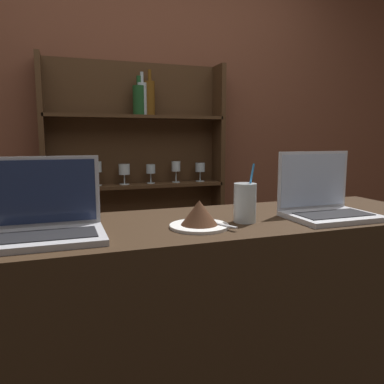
% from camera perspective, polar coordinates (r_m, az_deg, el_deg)
% --- Properties ---
extents(bar_counter, '(1.76, 0.53, 0.98)m').
position_cam_1_polar(bar_counter, '(1.52, 3.11, -22.57)').
color(bar_counter, black).
rests_on(bar_counter, ground_plane).
extents(back_wall, '(7.00, 0.06, 2.70)m').
position_cam_1_polar(back_wall, '(2.55, -8.10, 10.12)').
color(back_wall, brown).
rests_on(back_wall, ground_plane).
extents(back_shelf, '(1.15, 0.18, 1.74)m').
position_cam_1_polar(back_shelf, '(2.48, -8.35, 0.18)').
color(back_shelf, '#472D19').
rests_on(back_shelf, ground_plane).
extents(laptop_near, '(0.32, 0.23, 0.23)m').
position_cam_1_polar(laptop_near, '(1.17, -21.37, -4.03)').
color(laptop_near, '#ADADB2').
rests_on(laptop_near, bar_counter).
extents(laptop_far, '(0.31, 0.23, 0.24)m').
position_cam_1_polar(laptop_far, '(1.46, 19.55, -1.52)').
color(laptop_far, silver).
rests_on(laptop_far, bar_counter).
extents(cake_plate, '(0.19, 0.19, 0.09)m').
position_cam_1_polar(cake_plate, '(1.21, 1.13, -3.66)').
color(cake_plate, white).
rests_on(cake_plate, bar_counter).
extents(water_glass, '(0.08, 0.08, 0.20)m').
position_cam_1_polar(water_glass, '(1.30, 8.07, -1.62)').
color(water_glass, silver).
rests_on(water_glass, bar_counter).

